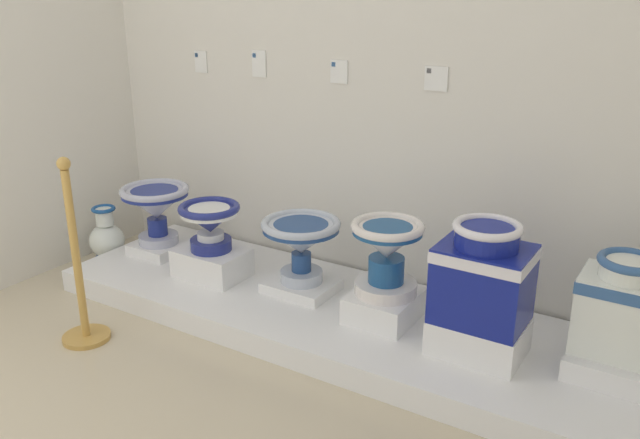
{
  "coord_description": "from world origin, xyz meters",
  "views": [
    {
      "loc": [
        3.44,
        -0.14,
        1.7
      ],
      "look_at": [
        1.79,
        2.52,
        0.58
      ],
      "focal_mm": 37.48,
      "sensor_mm": 36.0,
      "label": 1
    }
  ],
  "objects_px": {
    "antique_toilet_squat_floral": "(210,220)",
    "info_placard_first": "(201,62)",
    "plinth_block_pale_glazed": "(385,305)",
    "plinth_block_slender_white": "(478,336)",
    "antique_toilet_broad_patterned": "(622,305)",
    "antique_toilet_slender_white": "(484,272)",
    "plinth_block_squat_floral": "(212,263)",
    "stanchion_post_near_left": "(80,286)",
    "antique_toilet_leftmost": "(301,238)",
    "antique_toilet_central_ornate": "(156,204)",
    "plinth_block_broad_patterned": "(613,362)",
    "info_placard_fourth": "(436,78)",
    "decorative_vase_spare": "(107,238)",
    "plinth_block_central_ornate": "(159,248)",
    "info_placard_second": "(259,63)",
    "info_placard_third": "(339,71)",
    "antique_toilet_pale_glazed": "(387,249)",
    "plinth_block_leftmost": "(302,286)"
  },
  "relations": [
    {
      "from": "plinth_block_central_ornate",
      "to": "info_placard_second",
      "type": "height_order",
      "value": "info_placard_second"
    },
    {
      "from": "plinth_block_pale_glazed",
      "to": "antique_toilet_pale_glazed",
      "type": "distance_m",
      "value": 0.3
    },
    {
      "from": "plinth_block_leftmost",
      "to": "plinth_block_slender_white",
      "type": "relative_size",
      "value": 0.89
    },
    {
      "from": "antique_toilet_squat_floral",
      "to": "info_placard_first",
      "type": "relative_size",
      "value": 2.64
    },
    {
      "from": "antique_toilet_leftmost",
      "to": "plinth_block_pale_glazed",
      "type": "xyz_separation_m",
      "value": [
        0.52,
        -0.04,
        -0.24
      ]
    },
    {
      "from": "antique_toilet_central_ornate",
      "to": "antique_toilet_slender_white",
      "type": "relative_size",
      "value": 0.9
    },
    {
      "from": "antique_toilet_central_ornate",
      "to": "plinth_block_broad_patterned",
      "type": "distance_m",
      "value": 2.61
    },
    {
      "from": "plinth_block_squat_floral",
      "to": "antique_toilet_squat_floral",
      "type": "relative_size",
      "value": 1.13
    },
    {
      "from": "plinth_block_broad_patterned",
      "to": "info_placard_second",
      "type": "height_order",
      "value": "info_placard_second"
    },
    {
      "from": "antique_toilet_central_ornate",
      "to": "plinth_block_central_ornate",
      "type": "bearing_deg",
      "value": -90.0
    },
    {
      "from": "antique_toilet_squat_floral",
      "to": "stanchion_post_near_left",
      "type": "bearing_deg",
      "value": -106.85
    },
    {
      "from": "antique_toilet_leftmost",
      "to": "plinth_block_pale_glazed",
      "type": "bearing_deg",
      "value": -4.0
    },
    {
      "from": "info_placard_first",
      "to": "plinth_block_pale_glazed",
      "type": "bearing_deg",
      "value": -16.87
    },
    {
      "from": "antique_toilet_slender_white",
      "to": "antique_toilet_broad_patterned",
      "type": "height_order",
      "value": "antique_toilet_slender_white"
    },
    {
      "from": "antique_toilet_squat_floral",
      "to": "info_placard_first",
      "type": "bearing_deg",
      "value": 131.63
    },
    {
      "from": "plinth_block_slender_white",
      "to": "info_placard_third",
      "type": "relative_size",
      "value": 3.22
    },
    {
      "from": "plinth_block_squat_floral",
      "to": "plinth_block_slender_white",
      "type": "distance_m",
      "value": 1.55
    },
    {
      "from": "plinth_block_leftmost",
      "to": "info_placard_second",
      "type": "distance_m",
      "value": 1.3
    },
    {
      "from": "antique_toilet_broad_patterned",
      "to": "stanchion_post_near_left",
      "type": "distance_m",
      "value": 2.47
    },
    {
      "from": "antique_toilet_slender_white",
      "to": "stanchion_post_near_left",
      "type": "xyz_separation_m",
      "value": [
        -1.77,
        -0.71,
        -0.22
      ]
    },
    {
      "from": "plinth_block_squat_floral",
      "to": "info_placard_third",
      "type": "relative_size",
      "value": 3.1
    },
    {
      "from": "plinth_block_broad_patterned",
      "to": "info_placard_first",
      "type": "distance_m",
      "value": 2.8
    },
    {
      "from": "antique_toilet_central_ornate",
      "to": "plinth_block_slender_white",
      "type": "distance_m",
      "value": 2.07
    },
    {
      "from": "info_placard_second",
      "to": "antique_toilet_pale_glazed",
      "type": "bearing_deg",
      "value": -23.15
    },
    {
      "from": "antique_toilet_central_ornate",
      "to": "antique_toilet_leftmost",
      "type": "bearing_deg",
      "value": 0.74
    },
    {
      "from": "plinth_block_leftmost",
      "to": "plinth_block_slender_white",
      "type": "distance_m",
      "value": 1.02
    },
    {
      "from": "info_placard_third",
      "to": "plinth_block_leftmost",
      "type": "bearing_deg",
      "value": -86.31
    },
    {
      "from": "plinth_block_pale_glazed",
      "to": "plinth_block_squat_floral",
      "type": "bearing_deg",
      "value": -176.62
    },
    {
      "from": "plinth_block_squat_floral",
      "to": "info_placard_fourth",
      "type": "relative_size",
      "value": 3.15
    },
    {
      "from": "plinth_block_slender_white",
      "to": "antique_toilet_slender_white",
      "type": "height_order",
      "value": "antique_toilet_slender_white"
    },
    {
      "from": "antique_toilet_central_ornate",
      "to": "plinth_block_pale_glazed",
      "type": "distance_m",
      "value": 1.57
    },
    {
      "from": "plinth_block_pale_glazed",
      "to": "antique_toilet_broad_patterned",
      "type": "bearing_deg",
      "value": 3.83
    },
    {
      "from": "plinth_block_central_ornate",
      "to": "plinth_block_squat_floral",
      "type": "bearing_deg",
      "value": -9.7
    },
    {
      "from": "info_placard_fourth",
      "to": "stanchion_post_near_left",
      "type": "relative_size",
      "value": 0.13
    },
    {
      "from": "antique_toilet_leftmost",
      "to": "antique_toilet_pale_glazed",
      "type": "bearing_deg",
      "value": -4.0
    },
    {
      "from": "antique_toilet_squat_floral",
      "to": "antique_toilet_leftmost",
      "type": "xyz_separation_m",
      "value": [
        0.54,
        0.1,
        -0.03
      ]
    },
    {
      "from": "plinth_block_squat_floral",
      "to": "info_placard_fourth",
      "type": "bearing_deg",
      "value": 26.12
    },
    {
      "from": "plinth_block_squat_floral",
      "to": "info_placard_third",
      "type": "distance_m",
      "value": 1.27
    },
    {
      "from": "stanchion_post_near_left",
      "to": "antique_toilet_leftmost",
      "type": "bearing_deg",
      "value": 47.32
    },
    {
      "from": "antique_toilet_slender_white",
      "to": "decorative_vase_spare",
      "type": "distance_m",
      "value": 2.48
    },
    {
      "from": "info_placard_second",
      "to": "info_placard_third",
      "type": "bearing_deg",
      "value": -0.0
    },
    {
      "from": "plinth_block_pale_glazed",
      "to": "plinth_block_slender_white",
      "type": "height_order",
      "value": "plinth_block_slender_white"
    },
    {
      "from": "plinth_block_central_ornate",
      "to": "plinth_block_broad_patterned",
      "type": "height_order",
      "value": "plinth_block_broad_patterned"
    },
    {
      "from": "plinth_block_pale_glazed",
      "to": "antique_toilet_broad_patterned",
      "type": "distance_m",
      "value": 1.08
    },
    {
      "from": "plinth_block_broad_patterned",
      "to": "info_placard_first",
      "type": "height_order",
      "value": "info_placard_first"
    },
    {
      "from": "antique_toilet_squat_floral",
      "to": "info_placard_first",
      "type": "xyz_separation_m",
      "value": [
        -0.46,
        0.52,
        0.78
      ]
    },
    {
      "from": "antique_toilet_central_ornate",
      "to": "antique_toilet_broad_patterned",
      "type": "bearing_deg",
      "value": 1.04
    },
    {
      "from": "antique_toilet_central_ornate",
      "to": "antique_toilet_pale_glazed",
      "type": "xyz_separation_m",
      "value": [
        1.55,
        -0.02,
        0.05
      ]
    },
    {
      "from": "plinth_block_central_ornate",
      "to": "decorative_vase_spare",
      "type": "height_order",
      "value": "decorative_vase_spare"
    },
    {
      "from": "antique_toilet_pale_glazed",
      "to": "antique_toilet_broad_patterned",
      "type": "xyz_separation_m",
      "value": [
        1.04,
        0.07,
        -0.05
      ]
    }
  ]
}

